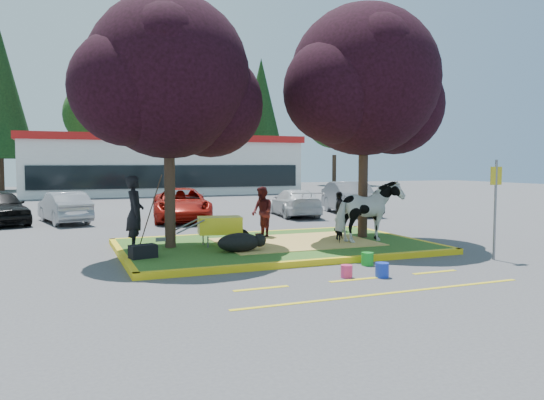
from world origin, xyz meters
name	(u,v)px	position (x,y,z in m)	size (l,w,h in m)	color
ground	(275,249)	(0.00, 0.00, 0.00)	(90.00, 90.00, 0.00)	#424244
median_island	(275,246)	(0.00, 0.00, 0.07)	(8.00, 5.00, 0.15)	#255219
curb_near	(318,262)	(0.00, -2.58, 0.07)	(8.30, 0.16, 0.15)	yellow
curb_far	(245,234)	(0.00, 2.58, 0.07)	(8.30, 0.16, 0.15)	yellow
curb_left	(122,256)	(-4.08, 0.00, 0.07)	(0.16, 5.30, 0.15)	yellow
curb_right	(399,238)	(4.08, 0.00, 0.07)	(0.16, 5.30, 0.15)	yellow
straw_bedding	(295,242)	(0.60, 0.00, 0.15)	(4.20, 3.00, 0.01)	#E2BE5D
tree_purple_left	(169,85)	(-2.78, 0.38, 4.36)	(5.06, 4.20, 6.51)	black
tree_purple_right	(365,87)	(2.92, 0.18, 4.56)	(5.30, 4.40, 6.82)	black
fire_lane_stripe_a	(261,288)	(-2.00, -4.20, 0.00)	(1.10, 0.12, 0.01)	yellow
fire_lane_stripe_b	(354,280)	(0.00, -4.20, 0.00)	(1.10, 0.12, 0.01)	yellow
fire_lane_stripe_c	(435,272)	(2.00, -4.20, 0.00)	(1.10, 0.12, 0.01)	yellow
fire_lane_long	(388,293)	(0.00, -5.40, 0.00)	(6.00, 0.10, 0.01)	yellow
retail_building	(162,164)	(2.00, 27.98, 2.25)	(20.40, 8.40, 4.40)	silver
treeline	(135,105)	(1.23, 37.61, 7.73)	(46.58, 7.80, 14.63)	black
cow	(368,211)	(2.49, -0.75, 1.01)	(0.93, 2.03, 1.72)	white
calf	(239,242)	(-1.37, -0.98, 0.39)	(1.09, 0.62, 0.47)	black
handler	(135,213)	(-3.70, 0.37, 1.09)	(0.69, 0.45, 1.88)	black
visitor_a	(262,212)	(0.12, 1.30, 0.90)	(0.73, 0.57, 1.50)	#3F1213
visitor_b	(339,211)	(2.97, 1.76, 0.79)	(0.75, 0.31, 1.28)	black
wheelbarrow	(220,226)	(-1.49, 0.22, 0.68)	(2.05, 0.85, 0.77)	black
gear_bag_dark	(143,251)	(-3.70, -0.94, 0.30)	(0.61, 0.33, 0.31)	black
gear_bag_green	(142,252)	(-3.70, -0.78, 0.27)	(0.46, 0.28, 0.24)	black
sign_post	(495,198)	(4.30, -3.54, 1.50)	(0.34, 0.06, 2.43)	slate
bucket_green	(367,259)	(1.07, -2.99, 0.15)	(0.28, 0.28, 0.30)	#179925
bucket_pink	(347,271)	(-0.03, -3.95, 0.13)	(0.24, 0.24, 0.26)	#E43270
bucket_blue	(382,270)	(0.66, -4.21, 0.15)	(0.28, 0.28, 0.30)	#1735BF
car_black	(0,207)	(-7.61, 9.28, 0.66)	(1.56, 3.88, 1.32)	black
car_silver	(64,207)	(-5.30, 8.90, 0.61)	(1.30, 3.72, 1.22)	#95969C
car_red	(181,204)	(-0.87, 8.03, 0.66)	(2.19, 4.76, 1.32)	#9D150D
car_white	(294,203)	(4.20, 8.03, 0.59)	(1.66, 4.09, 1.19)	silver
car_grey	(351,198)	(6.99, 7.89, 0.74)	(1.57, 4.50, 1.48)	slate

